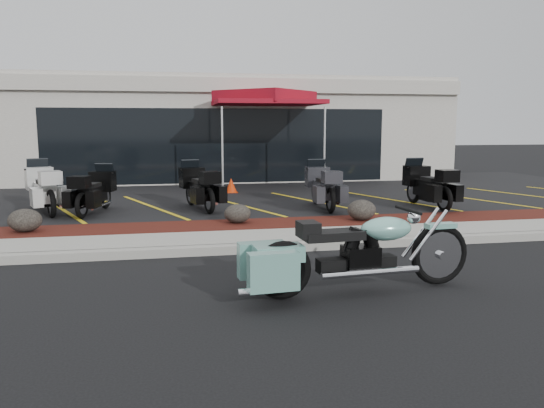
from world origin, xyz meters
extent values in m
plane|color=black|center=(0.00, 0.00, 0.00)|extent=(90.00, 90.00, 0.00)
cube|color=gray|center=(0.00, 0.90, 0.07)|extent=(24.00, 0.25, 0.15)
cube|color=gray|center=(0.00, 1.60, 0.07)|extent=(24.00, 1.20, 0.15)
cube|color=#360F0C|center=(0.00, 2.80, 0.08)|extent=(24.00, 1.20, 0.16)
cube|color=black|center=(0.00, 8.20, 0.07)|extent=(26.00, 9.60, 0.15)
cube|color=#A9A499|center=(0.00, 14.50, 2.00)|extent=(18.00, 8.00, 4.00)
cube|color=black|center=(0.00, 10.52, 1.50)|extent=(12.00, 0.06, 2.60)
cube|color=#A9A499|center=(0.00, 10.49, 3.60)|extent=(18.00, 0.30, 0.50)
ellipsoid|color=black|center=(-4.55, 2.76, 0.39)|extent=(0.64, 0.54, 0.46)
ellipsoid|color=black|center=(-0.33, 2.92, 0.36)|extent=(0.57, 0.48, 0.41)
ellipsoid|color=black|center=(2.40, 2.75, 0.39)|extent=(0.64, 0.53, 0.45)
cone|color=red|center=(0.12, 8.15, 0.37)|extent=(0.47, 0.47, 0.45)
cylinder|color=silver|center=(-0.69, 8.69, 1.47)|extent=(0.06, 0.06, 2.63)
cylinder|color=silver|center=(2.22, 7.35, 1.47)|extent=(0.06, 0.06, 2.63)
cylinder|color=silver|center=(0.65, 11.60, 1.47)|extent=(0.06, 0.06, 2.63)
cylinder|color=silver|center=(3.56, 10.26, 1.47)|extent=(0.06, 0.06, 2.63)
cube|color=maroon|center=(1.44, 9.48, 2.95)|extent=(4.55, 4.55, 0.14)
cube|color=maroon|center=(1.44, 9.48, 3.15)|extent=(3.23, 3.23, 0.40)
camera|label=1|loc=(-1.69, -8.19, 2.26)|focal=35.00mm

